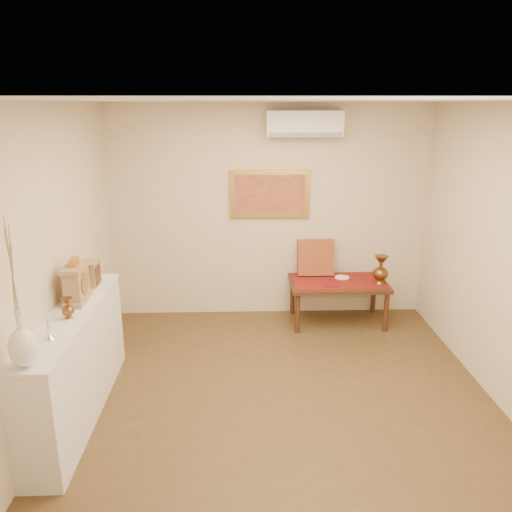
{
  "coord_description": "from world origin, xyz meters",
  "views": [
    {
      "loc": [
        -0.38,
        -3.95,
        2.68
      ],
      "look_at": [
        -0.21,
        1.15,
        1.12
      ],
      "focal_mm": 35.0,
      "sensor_mm": 36.0,
      "label": 1
    }
  ],
  "objects_px": {
    "brass_urn_tall": "(381,267)",
    "wooden_chest": "(90,273)",
    "display_ledge": "(76,364)",
    "low_table": "(338,286)",
    "mantel_clock": "(77,283)",
    "white_vase": "(16,296)"
  },
  "relations": [
    {
      "from": "white_vase",
      "to": "brass_urn_tall",
      "type": "bearing_deg",
      "value": 40.18
    },
    {
      "from": "low_table",
      "to": "white_vase",
      "type": "bearing_deg",
      "value": -133.97
    },
    {
      "from": "mantel_clock",
      "to": "low_table",
      "type": "distance_m",
      "value": 3.2
    },
    {
      "from": "brass_urn_tall",
      "to": "low_table",
      "type": "height_order",
      "value": "brass_urn_tall"
    },
    {
      "from": "brass_urn_tall",
      "to": "display_ledge",
      "type": "height_order",
      "value": "brass_urn_tall"
    },
    {
      "from": "display_ledge",
      "to": "mantel_clock",
      "type": "height_order",
      "value": "mantel_clock"
    },
    {
      "from": "display_ledge",
      "to": "low_table",
      "type": "distance_m",
      "value": 3.27
    },
    {
      "from": "mantel_clock",
      "to": "wooden_chest",
      "type": "bearing_deg",
      "value": 90.83
    },
    {
      "from": "low_table",
      "to": "wooden_chest",
      "type": "bearing_deg",
      "value": -155.7
    },
    {
      "from": "white_vase",
      "to": "mantel_clock",
      "type": "bearing_deg",
      "value": 89.85
    },
    {
      "from": "wooden_chest",
      "to": "mantel_clock",
      "type": "bearing_deg",
      "value": -89.17
    },
    {
      "from": "brass_urn_tall",
      "to": "wooden_chest",
      "type": "bearing_deg",
      "value": -160.69
    },
    {
      "from": "brass_urn_tall",
      "to": "wooden_chest",
      "type": "xyz_separation_m",
      "value": [
        -3.17,
        -1.11,
        0.33
      ]
    },
    {
      "from": "mantel_clock",
      "to": "wooden_chest",
      "type": "xyz_separation_m",
      "value": [
        -0.01,
        0.42,
        -0.05
      ]
    },
    {
      "from": "display_ledge",
      "to": "wooden_chest",
      "type": "distance_m",
      "value": 0.91
    },
    {
      "from": "white_vase",
      "to": "brass_urn_tall",
      "type": "xyz_separation_m",
      "value": [
        3.17,
        2.68,
        -0.72
      ]
    },
    {
      "from": "mantel_clock",
      "to": "low_table",
      "type": "height_order",
      "value": "mantel_clock"
    },
    {
      "from": "display_ledge",
      "to": "mantel_clock",
      "type": "bearing_deg",
      "value": 89.93
    },
    {
      "from": "display_ledge",
      "to": "brass_urn_tall",
      "type": "bearing_deg",
      "value": 29.36
    },
    {
      "from": "brass_urn_tall",
      "to": "low_table",
      "type": "xyz_separation_m",
      "value": [
        -0.49,
        0.1,
        -0.29
      ]
    },
    {
      "from": "display_ledge",
      "to": "low_table",
      "type": "xyz_separation_m",
      "value": [
        2.67,
        1.88,
        -0.01
      ]
    },
    {
      "from": "display_ledge",
      "to": "wooden_chest",
      "type": "xyz_separation_m",
      "value": [
        -0.01,
        0.67,
        0.61
      ]
    }
  ]
}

